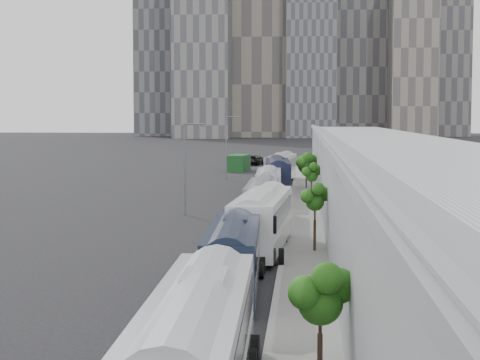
# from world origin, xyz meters

# --- Properties ---
(sidewalk) EXTENTS (10.00, 170.00, 0.12)m
(sidewalk) POSITION_xyz_m (9.00, 55.00, 0.06)
(sidewalk) COLOR gray
(sidewalk) RESTS_ON ground
(lane_line) EXTENTS (0.12, 160.00, 0.02)m
(lane_line) POSITION_xyz_m (-1.50, 55.00, 0.01)
(lane_line) COLOR gold
(lane_line) RESTS_ON ground
(depot) EXTENTS (12.45, 160.40, 7.20)m
(depot) POSITION_xyz_m (12.99, 55.00, 3.51)
(depot) COLOR gray
(depot) RESTS_ON ground
(skyline) EXTENTS (145.00, 64.00, 120.00)m
(skyline) POSITION_xyz_m (-2.90, 324.16, 50.85)
(skyline) COLOR slate
(skyline) RESTS_ON ground
(bus_0) EXTENTS (3.09, 13.73, 3.99)m
(bus_0) POSITION_xyz_m (2.40, 4.38, 1.69)
(bus_0) COLOR #B8BCC3
(bus_0) RESTS_ON ground
(bus_1) EXTENTS (2.96, 12.44, 3.61)m
(bus_1) POSITION_xyz_m (1.95, 21.37, 1.52)
(bus_1) COLOR #161E32
(bus_1) RESTS_ON ground
(bus_2) EXTENTS (3.62, 14.00, 4.05)m
(bus_2) POSITION_xyz_m (2.78, 33.42, 1.71)
(bus_2) COLOR silver
(bus_2) RESTS_ON ground
(bus_3) EXTENTS (2.76, 12.30, 3.59)m
(bus_3) POSITION_xyz_m (2.01, 47.91, 1.51)
(bus_3) COLOR gray
(bus_3) RESTS_ON ground
(bus_4) EXTENTS (2.84, 12.26, 3.56)m
(bus_4) POSITION_xyz_m (1.89, 62.87, 1.50)
(bus_4) COLOR #ABAFB6
(bus_4) RESTS_ON ground
(bus_5) EXTENTS (3.47, 13.79, 4.00)m
(bus_5) POSITION_xyz_m (2.37, 74.99, 1.69)
(bus_5) COLOR #151931
(bus_5) RESTS_ON ground
(bus_6) EXTENTS (4.03, 13.53, 3.90)m
(bus_6) POSITION_xyz_m (2.36, 88.63, 1.65)
(bus_6) COLOR #B2B2B5
(bus_6) RESTS_ON ground
(tree_0) EXTENTS (1.50, 1.50, 3.83)m
(tree_0) POSITION_xyz_m (6.05, 7.10, 3.03)
(tree_0) COLOR black
(tree_0) RESTS_ON ground
(tree_1) EXTENTS (1.20, 1.20, 4.09)m
(tree_1) POSITION_xyz_m (6.20, 33.39, 3.38)
(tree_1) COLOR black
(tree_1) RESTS_ON ground
(tree_2) EXTENTS (1.21, 1.21, 3.96)m
(tree_2) POSITION_xyz_m (6.20, 58.21, 3.26)
(tree_2) COLOR black
(tree_2) RESTS_ON ground
(tree_3) EXTENTS (2.13, 2.13, 4.22)m
(tree_3) POSITION_xyz_m (5.73, 79.81, 3.13)
(tree_3) COLOR black
(tree_3) RESTS_ON ground
(street_lamp_near) EXTENTS (2.04, 0.22, 8.25)m
(street_lamp_near) POSITION_xyz_m (-4.99, 52.21, 4.80)
(street_lamp_near) COLOR #59595E
(street_lamp_near) RESTS_ON ground
(street_lamp_far) EXTENTS (2.04, 0.22, 8.89)m
(street_lamp_far) POSITION_xyz_m (-5.09, 91.31, 5.13)
(street_lamp_far) COLOR #59595E
(street_lamp_far) RESTS_ON ground
(shipping_container) EXTENTS (3.47, 6.92, 2.63)m
(shipping_container) POSITION_xyz_m (-5.07, 109.84, 1.32)
(shipping_container) COLOR #133E19
(shipping_container) RESTS_ON ground
(suv) EXTENTS (4.04, 6.61, 1.71)m
(suv) POSITION_xyz_m (-3.68, 125.79, 0.86)
(suv) COLOR black
(suv) RESTS_ON ground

